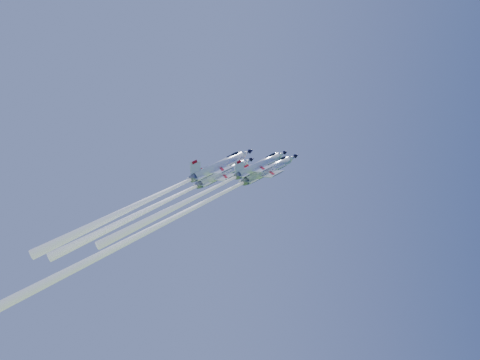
{
  "coord_description": "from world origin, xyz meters",
  "views": [
    {
      "loc": [
        -12.15,
        -112.95,
        74.35
      ],
      "look_at": [
        0.0,
        0.0,
        104.16
      ],
      "focal_mm": 40.0,
      "sensor_mm": 36.0,
      "label": 1
    }
  ],
  "objects": [
    {
      "name": "jet_lead",
      "position": [
        -13.47,
        -6.19,
        94.6
      ],
      "size": [
        46.79,
        27.87,
        46.82
      ],
      "rotation": [
        0.55,
        0.26,
        -1.07
      ],
      "color": "white"
    },
    {
      "name": "jet_right",
      "position": [
        -7.46,
        -7.61,
        99.67
      ],
      "size": [
        31.96,
        18.68,
        30.3
      ],
      "rotation": [
        0.55,
        0.26,
        -1.07
      ],
      "color": "white"
    },
    {
      "name": "jet_left",
      "position": [
        -15.57,
        1.09,
        99.58
      ],
      "size": [
        35.39,
        20.65,
        33.39
      ],
      "rotation": [
        0.55,
        0.26,
        -1.07
      ],
      "color": "white"
    },
    {
      "name": "jet_slot",
      "position": [
        -16.8,
        -7.07,
        99.04
      ],
      "size": [
        35.31,
        20.58,
        33.22
      ],
      "rotation": [
        0.55,
        0.26,
        -1.07
      ],
      "color": "white"
    }
  ]
}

